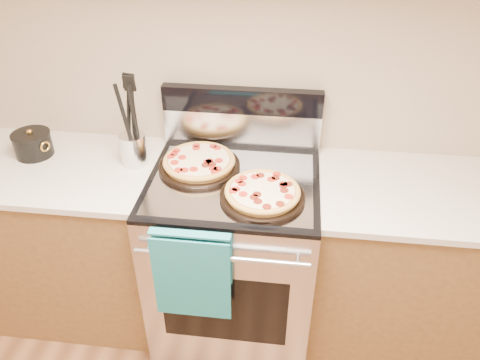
# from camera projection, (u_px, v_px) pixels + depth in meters

# --- Properties ---
(wall_back) EXTENTS (4.00, 0.00, 4.00)m
(wall_back) POSITION_uv_depth(u_px,v_px,m) (243.00, 58.00, 2.12)
(wall_back) COLOR tan
(wall_back) RESTS_ON ground
(range_body) EXTENTS (0.76, 0.68, 0.90)m
(range_body) POSITION_uv_depth(u_px,v_px,m) (234.00, 257.00, 2.34)
(range_body) COLOR #B7B7BC
(range_body) RESTS_ON ground
(oven_window) EXTENTS (0.56, 0.01, 0.40)m
(oven_window) POSITION_uv_depth(u_px,v_px,m) (224.00, 309.00, 2.07)
(oven_window) COLOR black
(oven_window) RESTS_ON range_body
(cooktop) EXTENTS (0.76, 0.68, 0.02)m
(cooktop) POSITION_uv_depth(u_px,v_px,m) (234.00, 181.00, 2.08)
(cooktop) COLOR black
(cooktop) RESTS_ON range_body
(backsplash_lower) EXTENTS (0.76, 0.06, 0.18)m
(backsplash_lower) POSITION_uv_depth(u_px,v_px,m) (242.00, 129.00, 2.28)
(backsplash_lower) COLOR silver
(backsplash_lower) RESTS_ON cooktop
(backsplash_upper) EXTENTS (0.76, 0.06, 0.12)m
(backsplash_upper) POSITION_uv_depth(u_px,v_px,m) (242.00, 100.00, 2.19)
(backsplash_upper) COLOR black
(backsplash_upper) RESTS_ON backsplash_lower
(oven_handle) EXTENTS (0.70, 0.03, 0.03)m
(oven_handle) POSITION_uv_depth(u_px,v_px,m) (221.00, 258.00, 1.84)
(oven_handle) COLOR silver
(oven_handle) RESTS_ON range_body
(dish_towel) EXTENTS (0.32, 0.05, 0.42)m
(dish_towel) POSITION_uv_depth(u_px,v_px,m) (192.00, 273.00, 1.90)
(dish_towel) COLOR teal
(dish_towel) RESTS_ON oven_handle
(foil_sheet) EXTENTS (0.70, 0.55, 0.01)m
(foil_sheet) POSITION_uv_depth(u_px,v_px,m) (233.00, 183.00, 2.05)
(foil_sheet) COLOR gray
(foil_sheet) RESTS_ON cooktop
(cabinet_left) EXTENTS (1.00, 0.62, 0.88)m
(cabinet_left) POSITION_uv_depth(u_px,v_px,m) (69.00, 240.00, 2.46)
(cabinet_left) COLOR brown
(cabinet_left) RESTS_ON ground
(countertop_left) EXTENTS (1.02, 0.64, 0.03)m
(countertop_left) POSITION_uv_depth(u_px,v_px,m) (50.00, 167.00, 2.20)
(countertop_left) COLOR beige
(countertop_left) RESTS_ON cabinet_left
(cabinet_right) EXTENTS (1.00, 0.62, 0.88)m
(cabinet_right) POSITION_uv_depth(u_px,v_px,m) (414.00, 270.00, 2.28)
(cabinet_right) COLOR brown
(cabinet_right) RESTS_ON ground
(countertop_right) EXTENTS (1.02, 0.64, 0.03)m
(countertop_right) POSITION_uv_depth(u_px,v_px,m) (435.00, 194.00, 2.02)
(countertop_right) COLOR beige
(countertop_right) RESTS_ON cabinet_right
(pepperoni_pizza_back) EXTENTS (0.41, 0.41, 0.05)m
(pepperoni_pizza_back) POSITION_uv_depth(u_px,v_px,m) (199.00, 163.00, 2.13)
(pepperoni_pizza_back) COLOR gold
(pepperoni_pizza_back) RESTS_ON foil_sheet
(pepperoni_pizza_front) EXTENTS (0.39, 0.39, 0.05)m
(pepperoni_pizza_front) POSITION_uv_depth(u_px,v_px,m) (262.00, 193.00, 1.94)
(pepperoni_pizza_front) COLOR gold
(pepperoni_pizza_front) RESTS_ON foil_sheet
(utensil_crock) EXTENTS (0.14, 0.14, 0.15)m
(utensil_crock) POSITION_uv_depth(u_px,v_px,m) (134.00, 149.00, 2.16)
(utensil_crock) COLOR silver
(utensil_crock) RESTS_ON countertop_left
(saucepan) EXTENTS (0.23, 0.23, 0.11)m
(saucepan) POSITION_uv_depth(u_px,v_px,m) (33.00, 145.00, 2.24)
(saucepan) COLOR black
(saucepan) RESTS_ON countertop_left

